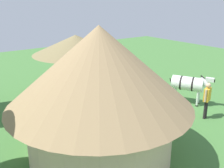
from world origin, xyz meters
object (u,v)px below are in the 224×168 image
at_px(thatched_hut, 100,87).
at_px(patio_chair_near_lawn, 55,95).
at_px(zebra_nearest_camera, 188,84).
at_px(guest_beside_umbrella, 114,85).
at_px(patio_chair_east_end, 79,83).
at_px(striped_lounge_chair, 170,113).
at_px(zebra_by_umbrella, 120,69).
at_px(standing_watcher, 207,97).
at_px(patio_dining_table, 78,88).
at_px(patio_chair_west_end, 95,96).
at_px(shade_umbrella, 76,45).

relative_size(thatched_hut, patio_chair_near_lawn, 6.75).
bearing_deg(zebra_nearest_camera, guest_beside_umbrella, -63.53).
xyz_separation_m(patio_chair_east_end, striped_lounge_chair, (-5.55, -1.52, -0.27)).
bearing_deg(patio_chair_near_lawn, guest_beside_umbrella, 61.31).
xyz_separation_m(patio_chair_east_end, zebra_by_umbrella, (-0.37, -2.69, 0.48)).
bearing_deg(striped_lounge_chair, zebra_by_umbrella, 51.59).
xyz_separation_m(thatched_hut, standing_watcher, (-0.43, -5.40, -1.44)).
height_order(thatched_hut, patio_dining_table, thatched_hut).
bearing_deg(patio_dining_table, guest_beside_umbrella, -141.83).
distance_m(patio_chair_west_end, striped_lounge_chair, 3.82).
distance_m(patio_chair_near_lawn, standing_watcher, 7.33).
xyz_separation_m(patio_chair_west_end, patio_chair_near_lawn, (1.34, 1.56, 0.00)).
height_order(thatched_hut, guest_beside_umbrella, thatched_hut).
relative_size(patio_dining_table, striped_lounge_chair, 1.58).
xyz_separation_m(thatched_hut, patio_chair_west_end, (3.76, -2.18, -1.93)).
bearing_deg(shade_umbrella, zebra_by_umbrella, -78.82).
bearing_deg(patio_chair_west_end, shade_umbrella, 90.00).
distance_m(guest_beside_umbrella, striped_lounge_chair, 3.19).
xyz_separation_m(standing_watcher, zebra_nearest_camera, (1.64, -0.78, 0.03)).
xyz_separation_m(thatched_hut, patio_dining_table, (4.97, -1.86, -1.79)).
xyz_separation_m(patio_dining_table, standing_watcher, (-5.40, -3.54, 0.36)).
distance_m(patio_dining_table, zebra_by_umbrella, 3.48).
height_order(patio_chair_near_lawn, guest_beside_umbrella, guest_beside_umbrella).
bearing_deg(zebra_by_umbrella, thatched_hut, 167.37).
height_order(shade_umbrella, patio_chair_east_end, shade_umbrella).
distance_m(striped_lounge_chair, zebra_nearest_camera, 2.37).
bearing_deg(patio_dining_table, zebra_nearest_camera, -131.06).
bearing_deg(standing_watcher, shade_umbrella, 104.40).
bearing_deg(zebra_nearest_camera, patio_chair_near_lawn, -63.04).
xyz_separation_m(patio_dining_table, patio_chair_east_end, (1.04, -0.70, -0.14)).
xyz_separation_m(thatched_hut, zebra_nearest_camera, (1.21, -6.18, -1.40)).
relative_size(guest_beside_umbrella, standing_watcher, 0.97).
xyz_separation_m(guest_beside_umbrella, standing_watcher, (-3.83, -2.30, 0.03)).
xyz_separation_m(patio_dining_table, patio_chair_near_lawn, (0.12, 1.25, -0.14)).
bearing_deg(patio_chair_east_end, zebra_nearest_camera, 160.92).
distance_m(standing_watcher, zebra_nearest_camera, 1.82).
xyz_separation_m(guest_beside_umbrella, striped_lounge_chair, (-2.94, -0.98, -0.73)).
bearing_deg(patio_chair_east_end, patio_dining_table, 90.00).
distance_m(thatched_hut, guest_beside_umbrella, 4.83).
distance_m(patio_chair_east_end, patio_chair_near_lawn, 2.15).
bearing_deg(zebra_nearest_camera, zebra_by_umbrella, -106.34).
relative_size(shade_umbrella, patio_chair_east_end, 4.83).
xyz_separation_m(thatched_hut, zebra_by_umbrella, (5.65, -5.26, -1.45)).
height_order(patio_dining_table, patio_chair_near_lawn, patio_chair_near_lawn).
xyz_separation_m(patio_chair_east_end, standing_watcher, (-6.44, -2.84, 0.49)).
bearing_deg(patio_chair_near_lawn, zebra_by_umbrella, 102.34).
distance_m(thatched_hut, patio_chair_west_end, 4.75).
bearing_deg(patio_chair_east_end, shade_umbrella, 90.00).
bearing_deg(thatched_hut, striped_lounge_chair, -83.54).
distance_m(thatched_hut, striped_lounge_chair, 4.66).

